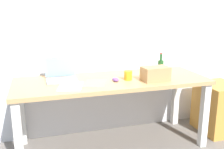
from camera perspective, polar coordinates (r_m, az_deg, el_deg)
The scene contains 11 objects.
ground_plane at distance 2.93m, azimuth -0.00°, elevation -14.96°, with size 8.00×8.00×0.00m, color slate.
back_wall at distance 2.96m, azimuth -2.30°, elevation 11.75°, with size 5.20×0.08×2.60m, color white.
desk at distance 2.67m, azimuth -0.00°, elevation -2.95°, with size 1.95×0.71×0.73m.
laptop_left at distance 2.65m, azimuth -11.02°, elevation -0.20°, with size 0.30×0.24×0.23m.
beer_bottle at distance 2.85m, azimuth 10.56°, elevation 1.67°, with size 0.06×0.06×0.24m.
computer_mouse at distance 2.58m, azimuth 0.78°, elevation -1.10°, with size 0.06×0.10×0.03m, color #724799.
cardboard_box at distance 2.62m, azimuth 9.44°, elevation 0.16°, with size 0.26×0.16×0.14m, color tan.
coffee_mug at distance 2.62m, azimuth 3.54°, elevation -0.18°, with size 0.08×0.08×0.10m, color gold.
paper_sheet_front_left at distance 2.44m, azimuth -9.01°, elevation -2.50°, with size 0.21×0.30×0.00m, color white.
paper_yellow_folder at distance 2.51m, azimuth -3.69°, elevation -1.88°, with size 0.21×0.30×0.00m, color #F4E06B.
filing_cabinet at distance 3.34m, azimuth 22.02°, elevation -6.73°, with size 0.40×0.48×0.58m, color #C68938.
Camera 1 is at (-0.72, -2.45, 1.43)m, focal length 41.88 mm.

